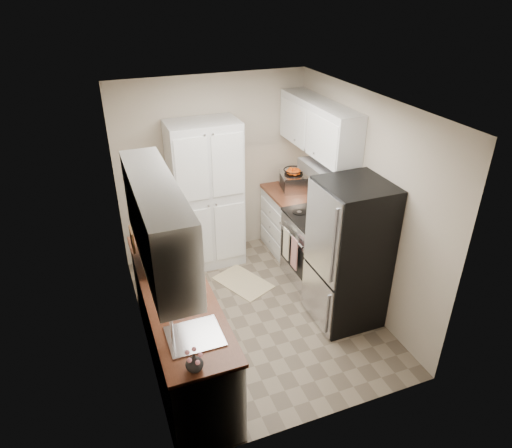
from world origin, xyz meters
The scene contains 16 objects.
ground centered at (0.00, 0.00, 0.00)m, with size 3.20×3.20×0.00m, color #7A6B56.
room_shell centered at (-0.02, -0.01, 1.63)m, with size 2.64×3.24×2.52m.
pantry_cabinet centered at (-0.20, 1.32, 1.00)m, with size 0.90×0.55×2.00m, color silver.
base_cabinet_left centered at (-0.99, -0.43, 0.44)m, with size 0.60×2.30×0.88m, color silver.
countertop_left centered at (-0.99, -0.43, 0.90)m, with size 0.63×2.33×0.04m, color brown.
base_cabinet_right centered at (0.99, 1.19, 0.44)m, with size 0.60×0.80×0.88m, color silver.
countertop_right centered at (0.99, 1.19, 0.90)m, with size 0.63×0.83×0.04m, color brown.
electric_range centered at (0.97, 0.39, 0.48)m, with size 0.71×0.78×1.13m.
refrigerator centered at (0.94, -0.41, 0.85)m, with size 0.70×0.72×1.70m, color #B7B7BC.
microwave centered at (-1.02, 0.07, 1.08)m, with size 0.57×0.39×0.32m, color #BABABF.
wine_bottle centered at (-1.12, 0.42, 1.07)m, with size 0.07×0.07×0.29m, color black.
flower_vase centered at (-1.08, -1.50, 0.99)m, with size 0.14×0.14×0.14m, color silver.
cutting_board centered at (-0.81, 0.62, 1.06)m, with size 0.02×0.22×0.28m, color #4B9433.
toaster_oven centered at (1.03, 1.26, 1.04)m, with size 0.32×0.40×0.23m, color silver.
fruit_basket centered at (1.03, 1.24, 1.21)m, with size 0.28×0.28×0.12m, color #F6560F, non-canonical shape.
kitchen_mat centered at (0.06, 0.62, 0.01)m, with size 0.46×0.74×0.01m, color beige.
Camera 1 is at (-1.55, -4.01, 3.55)m, focal length 32.00 mm.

